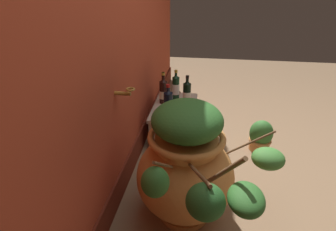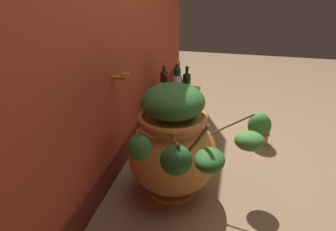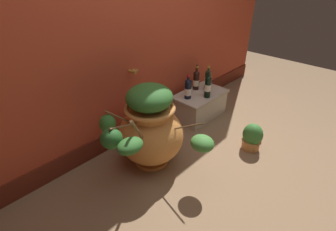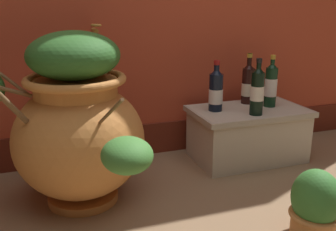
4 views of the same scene
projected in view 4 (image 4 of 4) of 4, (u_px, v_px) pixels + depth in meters
terracotta_urn at (75, 125)px, 1.72m from camera, size 0.85×0.88×0.79m
stone_ledge at (247, 132)px, 2.27m from camera, size 0.66×0.40×0.31m
wine_bottle_left at (257, 90)px, 2.08m from camera, size 0.07×0.07×0.31m
wine_bottle_middle at (248, 83)px, 2.32m from camera, size 0.08×0.08×0.30m
wine_bottle_right at (216, 90)px, 2.16m from camera, size 0.08×0.08×0.29m
wine_bottle_back at (271, 84)px, 2.24m from camera, size 0.07×0.07×0.30m
potted_shrub at (315, 206)px, 1.52m from camera, size 0.20×0.20×0.29m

